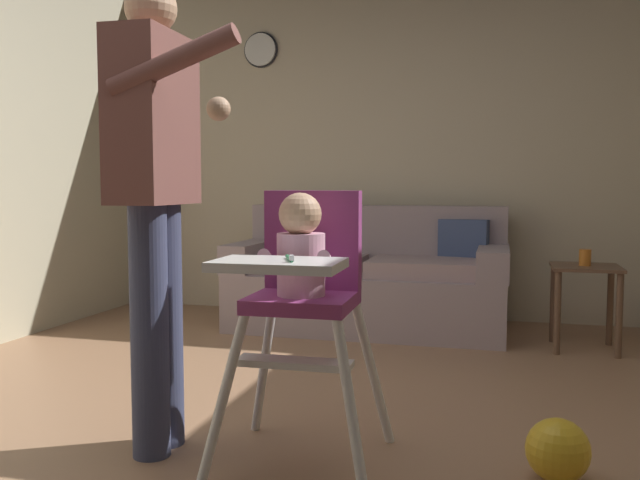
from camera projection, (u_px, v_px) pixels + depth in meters
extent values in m
cube|color=#9D7354|center=(256.00, 456.00, 2.62)|extent=(5.91, 7.07, 0.10)
cube|color=beige|center=(381.00, 143.00, 5.17)|extent=(5.11, 0.06, 2.67)
cube|color=gray|center=(367.00, 301.00, 4.70)|extent=(1.88, 0.84, 0.40)
cube|color=gray|center=(376.00, 236.00, 4.98)|extent=(1.88, 0.22, 0.46)
cube|color=gray|center=(253.00, 255.00, 4.90)|extent=(0.20, 0.84, 0.20)
cube|color=gray|center=(494.00, 262.00, 4.45)|extent=(0.20, 0.84, 0.20)
cube|color=#A4888A|center=(311.00, 264.00, 4.74)|extent=(0.73, 0.60, 0.11)
cube|color=#A4888A|center=(425.00, 267.00, 4.53)|extent=(0.73, 0.60, 0.11)
cube|color=#3D4C75|center=(463.00, 244.00, 4.69)|extent=(0.35, 0.16, 0.34)
cylinder|color=white|center=(222.00, 401.00, 2.25)|extent=(0.17, 0.17, 0.58)
cylinder|color=white|center=(351.00, 411.00, 2.14)|extent=(0.17, 0.17, 0.58)
cylinder|color=white|center=(264.00, 367.00, 2.67)|extent=(0.17, 0.17, 0.58)
cylinder|color=white|center=(373.00, 374.00, 2.57)|extent=(0.17, 0.17, 0.58)
cube|color=#903779|center=(303.00, 301.00, 2.38)|extent=(0.37, 0.37, 0.05)
cube|color=#903779|center=(313.00, 240.00, 2.51)|extent=(0.36, 0.08, 0.37)
cube|color=white|center=(278.00, 265.00, 2.09)|extent=(0.41, 0.27, 0.03)
cube|color=white|center=(294.00, 363.00, 2.29)|extent=(0.40, 0.11, 0.02)
cylinder|color=#DD9FBB|center=(301.00, 264.00, 2.35)|extent=(0.17, 0.17, 0.22)
sphere|color=tan|center=(300.00, 214.00, 2.33)|extent=(0.15, 0.15, 0.15)
cylinder|color=#DD9FBB|center=(269.00, 262.00, 2.34)|extent=(0.05, 0.15, 0.10)
cylinder|color=#DD9FBB|center=(328.00, 263.00, 2.29)|extent=(0.05, 0.15, 0.10)
cylinder|color=#38A366|center=(289.00, 258.00, 2.08)|extent=(0.06, 0.12, 0.01)
cube|color=white|center=(292.00, 258.00, 2.02)|extent=(0.02, 0.03, 0.02)
cylinder|color=#3E4565|center=(150.00, 332.00, 2.46)|extent=(0.14, 0.14, 0.94)
cylinder|color=#3E4565|center=(164.00, 325.00, 2.58)|extent=(0.14, 0.14, 0.94)
cube|color=brown|center=(153.00, 120.00, 2.46)|extent=(0.21, 0.41, 0.62)
sphere|color=tan|center=(151.00, 8.00, 2.43)|extent=(0.19, 0.19, 0.19)
cylinder|color=brown|center=(173.00, 62.00, 2.23)|extent=(0.48, 0.09, 0.23)
sphere|color=tan|center=(218.00, 109.00, 2.21)|extent=(0.08, 0.08, 0.08)
cylinder|color=brown|center=(181.00, 125.00, 2.69)|extent=(0.07, 0.07, 0.56)
sphere|color=gold|center=(558.00, 450.00, 2.27)|extent=(0.22, 0.22, 0.22)
cube|color=brown|center=(586.00, 267.00, 4.08)|extent=(0.40, 0.40, 0.02)
cylinder|color=brown|center=(557.00, 313.00, 3.98)|extent=(0.04, 0.04, 0.50)
cylinder|color=brown|center=(619.00, 316.00, 3.89)|extent=(0.04, 0.04, 0.50)
cylinder|color=brown|center=(553.00, 303.00, 4.31)|extent=(0.04, 0.04, 0.50)
cylinder|color=brown|center=(610.00, 306.00, 4.22)|extent=(0.04, 0.04, 0.50)
cylinder|color=orange|center=(585.00, 257.00, 4.07)|extent=(0.07, 0.07, 0.10)
cylinder|color=white|center=(260.00, 50.00, 5.32)|extent=(0.26, 0.03, 0.26)
cylinder|color=black|center=(261.00, 50.00, 5.33)|extent=(0.28, 0.02, 0.28)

